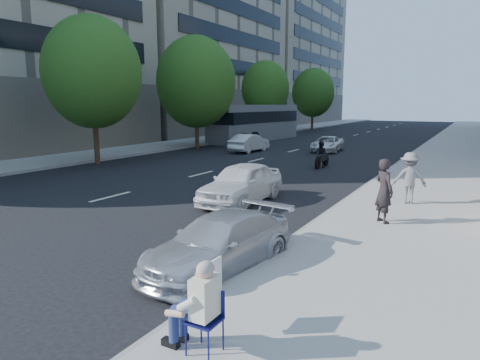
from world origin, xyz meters
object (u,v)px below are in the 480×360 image
Objects in this scene: jogger at (409,178)px; white_sedan_near at (241,183)px; pedestrian_woman at (384,191)px; white_sedan_mid at (249,143)px; parked_sedan at (219,243)px; motorcycle at (322,156)px; seated_protester at (198,300)px; bus at (256,123)px; white_sedan_far at (327,144)px.

white_sedan_near is at bearing 4.77° from jogger.
white_sedan_mid is (-12.25, 15.02, -0.42)m from pedestrian_woman.
parked_sedan is 1.93× the size of motorcycle.
pedestrian_woman reaches higher than seated_protester.
bus reaches higher than white_sedan_mid.
seated_protester is 0.34× the size of white_sedan_mid.
white_sedan_far is (-2.39, 17.14, -0.16)m from white_sedan_near.
seated_protester is 0.76× the size of jogger.
pedestrian_woman is (-0.27, -2.85, 0.05)m from jogger.
motorcycle is at bearing -19.66° from pedestrian_woman.
pedestrian_woman is 11.36m from motorcycle.
bus reaches higher than motorcycle.
pedestrian_woman is 0.47× the size of white_sedan_mid.
bus is at bearing -63.72° from white_sedan_mid.
white_sedan_mid is 0.31× the size of bus.
white_sedan_mid is (-11.35, 22.79, -0.24)m from seated_protester.
white_sedan_near is (-4.07, 8.50, -0.17)m from seated_protester.
white_sedan_far is 8.08m from motorcycle.
pedestrian_woman is 0.15× the size of bus.
bus is (-16.19, 23.68, 0.58)m from pedestrian_woman.
pedestrian_woman is 19.39m from white_sedan_mid.
pedestrian_woman is (0.90, 7.76, 0.18)m from seated_protester.
bus is at bearing 128.64° from motorcycle.
white_sedan_near is at bearing -87.43° from white_sedan_far.
white_sedan_far is at bearing -28.36° from bus.
bus is at bearing -12.47° from pedestrian_woman.
motorcycle is at bearing 146.93° from white_sedan_mid.
white_sedan_far is (-6.46, 25.64, -0.33)m from seated_protester.
white_sedan_near is at bearing 122.61° from parked_sedan.
seated_protester reaches higher than white_sedan_mid.
pedestrian_woman is at bearing -63.22° from motorcycle.
parked_sedan is at bearing -66.07° from white_sedan_near.
white_sedan_near is 1.07× the size of white_sedan_mid.
white_sedan_mid is 9.57m from bus.
bus is (-13.80, 28.54, 1.07)m from parked_sedan.
seated_protester is 0.64× the size of motorcycle.
jogger reaches higher than motorcycle.
white_sedan_near is at bearing -58.98° from bus.
pedestrian_woman is 0.46× the size of parked_sedan.
jogger is 0.45× the size of white_sedan_mid.
motorcycle is at bearing -46.02° from bus.
parked_sedan is at bearing 106.94° from pedestrian_woman.
white_sedan_mid is at bearing 144.74° from motorcycle.
jogger is 8.16m from parked_sedan.
white_sedan_mid is at bearing -155.11° from white_sedan_far.
bus is at bearing 115.25° from white_sedan_near.
seated_protester reaches higher than white_sedan_far.
bus reaches higher than pedestrian_woman.
bus reaches higher than jogger.
seated_protester reaches higher than motorcycle.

